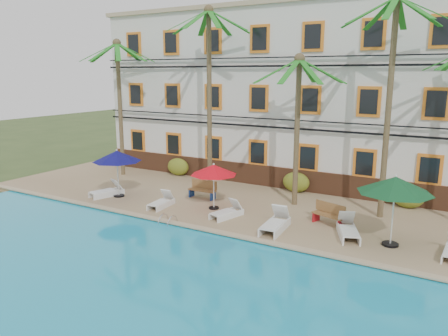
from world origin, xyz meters
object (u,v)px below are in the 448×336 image
Objects in this scene: pool_ladder at (168,223)px; lounger_b at (162,202)px; lounger_a at (107,191)px; lounger_e at (348,229)px; palm_b at (209,77)px; umbrella_red at (214,170)px; lounger_c at (227,212)px; palm_c at (298,108)px; palm_d at (391,80)px; lounger_d at (275,223)px; umbrella_green at (395,185)px; umbrella_blue at (117,156)px; bench_left at (203,189)px; bench_right at (330,214)px; palm_a at (119,89)px.

lounger_b is at bearing 134.59° from pool_ladder.
lounger_e is (12.56, 0.55, 0.02)m from lounger_a.
palm_b reaches higher than lounger_b.
lounger_c is (1.19, -0.79, -1.64)m from umbrella_red.
palm_d is (4.07, 0.13, 1.37)m from palm_c.
lounger_d is at bearing -80.22° from palm_c.
palm_d is 3.51× the size of umbrella_green.
palm_d is 6.65m from lounger_e.
palm_c is 0.75× the size of palm_d.
umbrella_blue reaches higher than lounger_c.
palm_b is 11.50m from umbrella_green.
lounger_b is 2.42m from pool_ladder.
palm_b is 8.13m from lounger_a.
umbrella_red is 2.18m from lounger_c.
pool_ladder is at bearing -124.63° from palm_c.
bench_left reaches higher than pool_ladder.
umbrella_blue reaches higher than lounger_e.
lounger_c is 2.71m from pool_ladder.
lounger_e is (3.45, -3.06, -4.44)m from palm_c.
lounger_b is at bearing -177.24° from umbrella_green.
bench_right is at bearing -17.52° from palm_b.
palm_b is at bearing 45.18° from lounger_a.
palm_b is 3.56× the size of umbrella_green.
umbrella_red is at bearing -54.98° from palm_b.
lounger_d is at bearing 19.12° from pool_ladder.
umbrella_red is 3.05m from lounger_b.
umbrella_red is at bearing 76.84° from pool_ladder.
palm_d is 7.82m from lounger_d.
palm_c is 4.95m from umbrella_red.
lounger_c is 0.85× the size of lounger_d.
palm_c is 3.26× the size of umbrella_red.
palm_c is 4.29m from palm_d.
palm_c is 10.77m from lounger_a.
palm_c is 6.45m from umbrella_green.
lounger_e is 1.36× the size of bench_left.
lounger_e is at bearing 18.05° from pool_ladder.
pool_ladder is (-6.12, -3.36, -0.47)m from bench_right.
lounger_c is 2.60m from lounger_d.
umbrella_green is at bearing -4.11° from lounger_e.
palm_c is at bearing -178.17° from palm_d.
bench_left is (0.62, -1.68, -5.71)m from palm_b.
palm_c reaches higher than lounger_b.
palm_a is at bearing 169.50° from bench_right.
lounger_d is (2.56, -0.45, 0.06)m from lounger_c.
palm_b is at bearing 162.48° from bench_right.
palm_c is 4.29× the size of lounger_b.
lounger_a is at bearing -134.82° from palm_b.
lounger_a is 3.69m from lounger_b.
umbrella_blue is 1.67× the size of bench_left.
lounger_a is 5.09m from bench_left.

